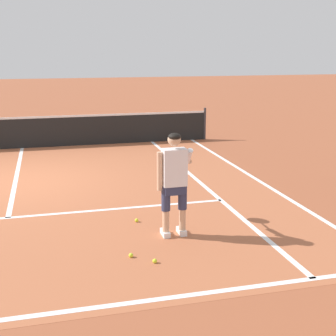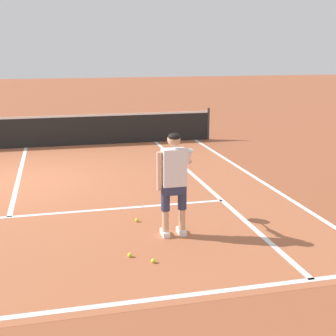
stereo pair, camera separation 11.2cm
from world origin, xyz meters
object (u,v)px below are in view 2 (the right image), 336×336
(tennis_player, at_px, (174,177))
(tennis_ball_near_feet, at_px, (130,255))
(tennis_ball_mid_court, at_px, (153,261))
(tennis_ball_by_baseline, at_px, (137,220))

(tennis_player, bearing_deg, tennis_ball_near_feet, -141.16)
(tennis_player, bearing_deg, tennis_ball_mid_court, -119.80)
(tennis_ball_by_baseline, bearing_deg, tennis_player, -56.66)
(tennis_ball_mid_court, bearing_deg, tennis_ball_near_feet, 137.36)
(tennis_player, xyz_separation_m, tennis_ball_by_baseline, (-0.49, 0.74, -0.96))
(tennis_ball_near_feet, distance_m, tennis_ball_mid_court, 0.40)
(tennis_player, height_order, tennis_ball_mid_court, tennis_player)
(tennis_player, relative_size, tennis_ball_near_feet, 25.95)
(tennis_player, height_order, tennis_ball_near_feet, tennis_player)
(tennis_ball_near_feet, distance_m, tennis_ball_by_baseline, 1.46)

